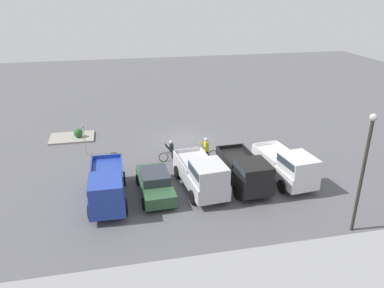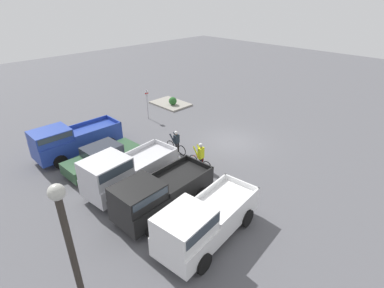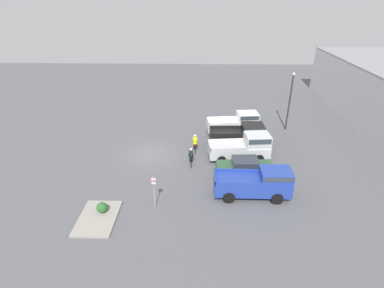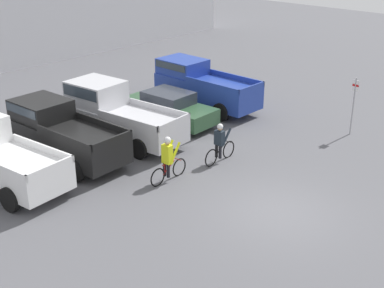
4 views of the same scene
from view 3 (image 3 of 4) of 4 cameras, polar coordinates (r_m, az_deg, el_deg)
The scene contains 12 objects.
ground_plane at distance 28.44m, azimuth -7.93°, elevation -1.90°, with size 80.00×80.00×0.00m, color #56565B.
pickup_truck_0 at distance 32.37m, azimuth 8.60°, elevation 4.04°, with size 2.56×5.50×2.27m.
pickup_truck_1 at distance 29.81m, azimuth 9.21°, elevation 1.86°, with size 2.34×5.28×2.17m.
pickup_truck_2 at distance 27.33m, azimuth 10.03°, elevation -0.46°, with size 2.59×5.59×2.35m.
sedan_0 at distance 25.04m, azimuth 10.02°, elevation -4.37°, with size 2.12×4.68×1.50m.
pickup_truck_3 at distance 22.58m, azimuth 12.38°, elevation -7.17°, with size 2.16×5.55×2.21m.
cyclist_0 at distance 26.20m, azimuth -0.20°, elevation -2.32°, with size 1.80×0.46×1.60m.
cyclist_1 at distance 28.38m, azimuth 0.57°, elevation 0.28°, with size 1.82×0.46×1.73m.
fire_lane_sign at distance 20.87m, azimuth -7.24°, elevation -8.60°, with size 0.06×0.30×2.54m.
lamppost at distance 33.62m, azimuth 18.21°, elevation 8.52°, with size 0.36×0.36×6.32m.
curb_island at distance 21.59m, azimuth -17.50°, elevation -13.30°, with size 3.57×2.50×0.15m, color gray.
shrub at distance 21.66m, azimuth -16.76°, elevation -11.52°, with size 0.74×0.74×0.74m.
Camera 3 is at (24.58, 4.60, 13.56)m, focal length 28.00 mm.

